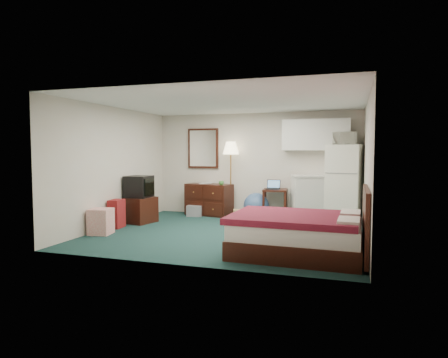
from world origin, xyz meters
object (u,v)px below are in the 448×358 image
(dresser, at_px, (209,199))
(bed, at_px, (297,235))
(suitcase, at_px, (117,214))
(tv_stand, at_px, (140,210))
(floor_lamp, at_px, (231,179))
(desk, at_px, (275,204))
(fridge, at_px, (345,184))
(kitchen_counter, at_px, (313,199))

(dresser, height_order, bed, dresser)
(suitcase, bearing_deg, tv_stand, 73.53)
(dresser, bearing_deg, floor_lamp, 17.41)
(desk, height_order, fridge, fridge)
(desk, bearing_deg, bed, -80.23)
(bed, relative_size, tv_stand, 3.09)
(fridge, distance_m, tv_stand, 4.56)
(dresser, height_order, fridge, fridge)
(desk, xyz_separation_m, kitchen_counter, (0.88, -0.02, 0.16))
(fridge, bearing_deg, desk, -169.63)
(floor_lamp, xyz_separation_m, suitcase, (-1.79, -2.20, -0.61))
(floor_lamp, xyz_separation_m, fridge, (2.67, -0.15, -0.04))
(tv_stand, bearing_deg, desk, 39.31)
(floor_lamp, relative_size, fridge, 1.05)
(dresser, bearing_deg, tv_stand, -115.12)
(bed, bearing_deg, dresser, 130.77)
(desk, bearing_deg, fridge, -8.70)
(fridge, height_order, bed, fridge)
(floor_lamp, distance_m, tv_stand, 2.32)
(fridge, bearing_deg, bed, -89.29)
(dresser, xyz_separation_m, desk, (1.66, -0.05, -0.04))
(tv_stand, xyz_separation_m, suitcase, (-0.15, -0.68, 0.01))
(tv_stand, height_order, suitcase, suitcase)
(bed, height_order, suitcase, bed)
(kitchen_counter, bearing_deg, fridge, -19.90)
(floor_lamp, relative_size, suitcase, 3.10)
(fridge, bearing_deg, dresser, -169.57)
(fridge, relative_size, tv_stand, 2.80)
(floor_lamp, bearing_deg, desk, -5.39)
(kitchen_counter, xyz_separation_m, suitcase, (-3.78, -2.07, -0.21))
(dresser, xyz_separation_m, bed, (2.59, -3.17, -0.08))
(kitchen_counter, distance_m, fridge, 0.77)
(tv_stand, distance_m, suitcase, 0.69)
(tv_stand, bearing_deg, dresser, 65.31)
(bed, xyz_separation_m, tv_stand, (-3.69, 1.70, -0.02))
(floor_lamp, bearing_deg, dresser, -174.26)
(bed, distance_m, tv_stand, 4.06)
(dresser, relative_size, bed, 0.60)
(fridge, relative_size, suitcase, 2.95)
(floor_lamp, distance_m, suitcase, 2.90)
(dresser, height_order, suitcase, dresser)
(tv_stand, bearing_deg, kitchen_counter, 33.13)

